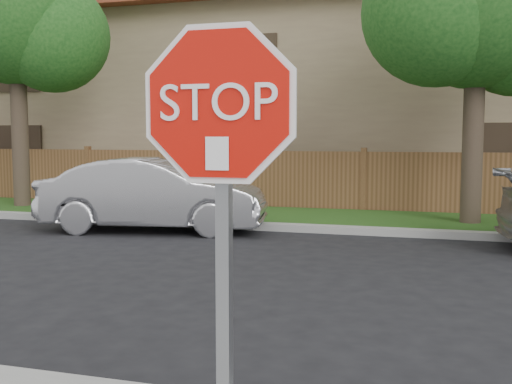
% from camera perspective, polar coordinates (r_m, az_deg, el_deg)
% --- Properties ---
extents(far_curb, '(70.00, 0.30, 0.15)m').
position_cam_1_polar(far_curb, '(12.46, 8.57, -3.59)').
color(far_curb, gray).
rests_on(far_curb, ground).
extents(grass_strip, '(70.00, 3.00, 0.12)m').
position_cam_1_polar(grass_strip, '(14.08, 9.46, -2.63)').
color(grass_strip, '#1E4714').
rests_on(grass_strip, ground).
extents(fence, '(70.00, 0.12, 1.60)m').
position_cam_1_polar(fence, '(15.58, 10.20, 0.86)').
color(fence, brown).
rests_on(fence, ground).
extents(apartment_building, '(35.20, 9.20, 7.20)m').
position_cam_1_polar(apartment_building, '(21.17, 11.94, 9.40)').
color(apartment_building, '#8A7255').
rests_on(apartment_building, ground).
extents(tree_left, '(4.80, 3.90, 7.78)m').
position_cam_1_polar(tree_left, '(17.55, -22.15, 15.55)').
color(tree_left, '#382B21').
rests_on(tree_left, ground).
extents(stop_sign, '(1.01, 0.13, 2.55)m').
position_cam_1_polar(stop_sign, '(2.74, -3.40, 1.60)').
color(stop_sign, gray).
rests_on(stop_sign, sidewalk_near).
extents(sedan_left, '(4.87, 2.41, 1.53)m').
position_cam_1_polar(sedan_left, '(12.76, -9.67, -0.26)').
color(sedan_left, '#B5B4B9').
rests_on(sedan_left, ground).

